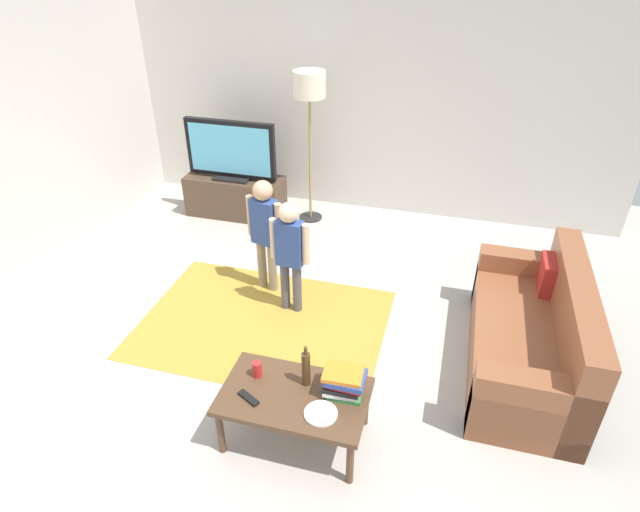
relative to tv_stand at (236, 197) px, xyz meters
The scene contains 15 objects.
ground 2.79m from the tv_stand, 55.90° to the right, with size 7.80×7.80×0.00m, color #B2ADA3.
wall_back 2.03m from the tv_stand, 24.28° to the left, with size 6.00×0.12×2.70m, color silver.
area_rug 2.26m from the tv_stand, 61.03° to the right, with size 2.20×1.60×0.01m, color #B28C33.
tv_stand is the anchor object (origin of this frame).
tv 0.60m from the tv_stand, 90.00° to the right, with size 1.10×0.28×0.71m.
couch 3.90m from the tv_stand, 29.14° to the right, with size 0.80×1.80×0.86m.
floor_lamp 1.60m from the tv_stand, ahead, with size 0.36×0.36×1.78m.
child_near_tv 1.74m from the tv_stand, 56.29° to the right, with size 0.38×0.20×1.16m.
child_center 2.14m from the tv_stand, 52.76° to the right, with size 0.37×0.18×1.11m.
coffee_table 3.56m from the tv_stand, 60.35° to the right, with size 1.00×0.60×0.42m.
book_stack 3.65m from the tv_stand, 55.16° to the right, with size 0.29×0.22×0.19m.
bottle 3.49m from the tv_stand, 58.66° to the right, with size 0.06×0.06×0.33m.
tv_remote 3.54m from the tv_stand, 65.26° to the right, with size 0.17×0.05×0.02m, color black.
soda_can 3.34m from the tv_stand, 63.99° to the right, with size 0.07×0.07×0.12m, color red.
plate 3.78m from the tv_stand, 58.35° to the right, with size 0.22×0.22×0.02m.
Camera 1 is at (1.05, -3.21, 3.11)m, focal length 29.91 mm.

